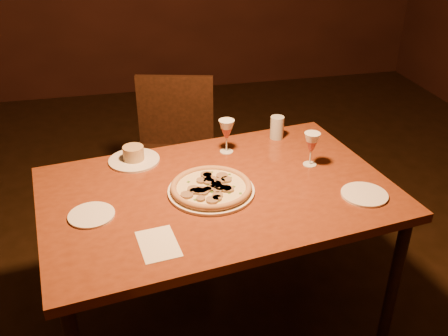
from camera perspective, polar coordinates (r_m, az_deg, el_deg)
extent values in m
cube|color=brown|center=(2.09, -0.74, -2.91)|extent=(1.55, 1.11, 0.04)
cylinder|color=black|center=(2.55, -18.07, -8.38)|extent=(0.05, 0.05, 0.73)
cylinder|color=black|center=(2.33, 18.75, -12.72)|extent=(0.05, 0.05, 0.73)
cylinder|color=black|center=(2.85, 9.07, -2.92)|extent=(0.05, 0.05, 0.73)
cube|color=black|center=(2.90, -5.83, 0.65)|extent=(0.55, 0.55, 0.04)
cube|color=black|center=(2.99, -5.56, 6.55)|extent=(0.44, 0.15, 0.43)
cylinder|color=black|center=(2.91, -9.60, -5.38)|extent=(0.04, 0.04, 0.46)
cylinder|color=black|center=(3.21, -8.43, -1.69)|extent=(0.04, 0.04, 0.46)
cylinder|color=black|center=(2.86, -2.39, -5.60)|extent=(0.04, 0.04, 0.46)
cylinder|color=black|center=(3.16, -1.92, -1.82)|extent=(0.04, 0.04, 0.46)
cylinder|color=white|center=(2.06, -1.47, -2.62)|extent=(0.36, 0.36, 0.01)
cylinder|color=#FBE8AD|center=(2.05, -1.48, -2.31)|extent=(0.33, 0.33, 0.01)
torus|color=tan|center=(2.05, -1.48, -2.16)|extent=(0.34, 0.34, 0.03)
cylinder|color=white|center=(2.33, -10.23, 0.89)|extent=(0.23, 0.23, 0.01)
cylinder|color=tan|center=(2.31, -10.31, 1.70)|extent=(0.10, 0.10, 0.06)
cylinder|color=#B5C0C6|center=(2.50, 6.07, 4.63)|extent=(0.07, 0.07, 0.11)
cylinder|color=white|center=(1.98, -14.91, -5.22)|extent=(0.18, 0.18, 0.01)
cylinder|color=white|center=(2.12, 15.74, -2.93)|extent=(0.19, 0.19, 0.01)
cube|color=white|center=(1.79, -7.52, -8.59)|extent=(0.15, 0.21, 0.00)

